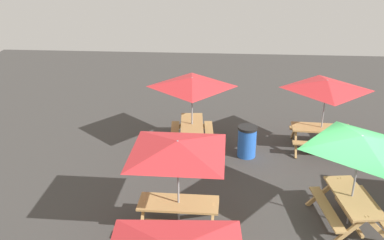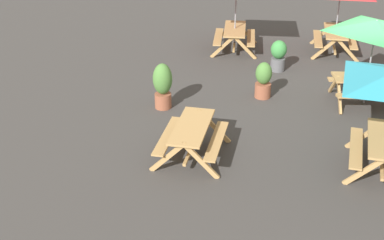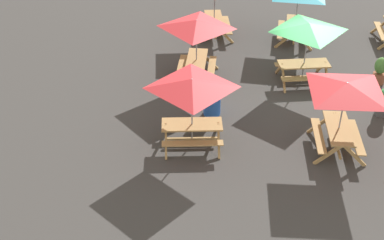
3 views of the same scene
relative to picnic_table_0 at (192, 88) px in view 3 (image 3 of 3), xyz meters
The scene contains 8 objects.
ground_plane 5.79m from the picnic_table_0, 47.07° to the right, with size 31.43×31.43×0.00m, color #3D3A38.
picnic_table_0 is the anchor object (origin of this frame).
picnic_table_3 5.47m from the picnic_table_0, 43.86° to the right, with size 2.25×2.25×2.34m.
picnic_table_4 4.03m from the picnic_table_0, ahead, with size 2.10×2.10×2.34m.
picnic_table_6 4.32m from the picnic_table_0, 89.97° to the right, with size 2.83×2.83×2.34m.
trash_bin_blue 2.35m from the picnic_table_0, 18.44° to the right, with size 0.59×0.59×0.98m.
potted_plant_1 6.62m from the picnic_table_0, 72.51° to the right, with size 0.49×0.49×0.96m.
potted_plant_2 7.79m from the picnic_table_0, 58.48° to the right, with size 0.45×0.45×1.02m.
Camera 3 is at (-16.68, 3.36, 9.82)m, focal length 50.00 mm.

